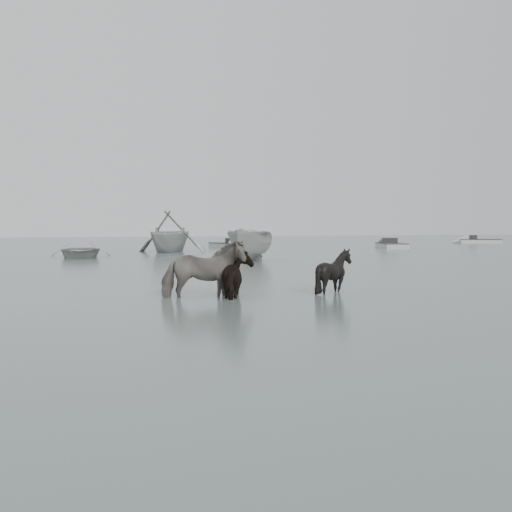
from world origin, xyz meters
The scene contains 10 objects.
ground centered at (0.00, 0.00, 0.00)m, with size 140.00×140.00×0.00m, color #4F5E5B.
pony_pinto centered at (-3.02, -0.57, 0.88)m, with size 0.95×2.08×1.76m, color black.
pony_dark centered at (-2.02, -0.52, 0.76)m, with size 1.51×1.29×1.52m, color black.
pony_black centered at (0.62, -0.36, 0.71)m, with size 1.15×1.29×1.42m, color black.
rowboat_lead centered at (-6.01, 19.33, 0.46)m, with size 3.20×4.48×0.93m, color #B0B1AC.
rowboat_trail centered at (-0.41, 24.56, 1.39)m, with size 4.57×5.29×2.79m, color #ABAEAB.
boat_small centered at (2.15, 14.00, 0.87)m, with size 1.69×4.50×1.74m, color #A1A19D.
skiff_port centered at (16.14, 26.28, 0.38)m, with size 5.40×1.60×0.75m, color #AFB1AE, non-canonical shape.
skiff_mid centered at (4.76, 30.12, 0.38)m, with size 4.58×1.60×0.75m, color #A0A3A0, non-canonical shape.
skiff_star centered at (29.12, 34.27, 0.38)m, with size 5.00×1.60×0.75m, color #B3B3AE, non-canonical shape.
Camera 1 is at (-6.02, -16.49, 1.90)m, focal length 45.00 mm.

